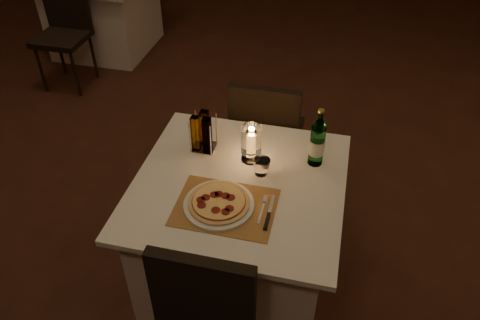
% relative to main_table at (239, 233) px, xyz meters
% --- Properties ---
extents(floor, '(8.00, 10.00, 0.02)m').
position_rel_main_table_xyz_m(floor, '(-0.02, 0.35, -0.38)').
color(floor, '#452016').
rests_on(floor, ground).
extents(main_table, '(1.00, 1.00, 0.74)m').
position_rel_main_table_xyz_m(main_table, '(0.00, 0.00, 0.00)').
color(main_table, white).
rests_on(main_table, ground).
extents(chair_far, '(0.42, 0.42, 0.90)m').
position_rel_main_table_xyz_m(chair_far, '(0.00, 0.71, 0.18)').
color(chair_far, black).
rests_on(chair_far, ground).
extents(placemat, '(0.45, 0.34, 0.00)m').
position_rel_main_table_xyz_m(placemat, '(-0.02, -0.18, 0.37)').
color(placemat, '#A57039').
rests_on(placemat, main_table).
extents(plate, '(0.32, 0.32, 0.01)m').
position_rel_main_table_xyz_m(plate, '(-0.05, -0.18, 0.38)').
color(plate, white).
rests_on(plate, placemat).
extents(pizza, '(0.28, 0.28, 0.02)m').
position_rel_main_table_xyz_m(pizza, '(-0.05, -0.18, 0.39)').
color(pizza, '#D8B77F').
rests_on(pizza, plate).
extents(fork, '(0.02, 0.18, 0.00)m').
position_rel_main_table_xyz_m(fork, '(0.14, -0.15, 0.37)').
color(fork, silver).
rests_on(fork, placemat).
extents(knife, '(0.02, 0.22, 0.01)m').
position_rel_main_table_xyz_m(knife, '(0.18, -0.21, 0.37)').
color(knife, black).
rests_on(knife, placemat).
extents(tumbler, '(0.08, 0.08, 0.08)m').
position_rel_main_table_xyz_m(tumbler, '(0.09, 0.09, 0.41)').
color(tumbler, white).
rests_on(tumbler, main_table).
extents(water_bottle, '(0.08, 0.08, 0.31)m').
position_rel_main_table_xyz_m(water_bottle, '(0.34, 0.23, 0.49)').
color(water_bottle, '#549D5D').
rests_on(water_bottle, main_table).
extents(hurricane_candle, '(0.10, 0.10, 0.20)m').
position_rel_main_table_xyz_m(hurricane_candle, '(0.02, 0.18, 0.48)').
color(hurricane_candle, white).
rests_on(hurricane_candle, main_table).
extents(cruet_caddy, '(0.12, 0.12, 0.21)m').
position_rel_main_table_xyz_m(cruet_caddy, '(-0.24, 0.21, 0.46)').
color(cruet_caddy, white).
rests_on(cruet_caddy, main_table).
extents(neighbor_table_left, '(1.00, 1.00, 0.74)m').
position_rel_main_table_xyz_m(neighbor_table_left, '(-2.04, 2.58, 0.00)').
color(neighbor_table_left, white).
rests_on(neighbor_table_left, ground).
extents(neighbor_chair_la, '(0.42, 0.42, 0.90)m').
position_rel_main_table_xyz_m(neighbor_chair_la, '(-2.04, 1.87, 0.18)').
color(neighbor_chair_la, black).
rests_on(neighbor_chair_la, ground).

